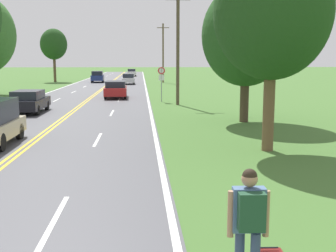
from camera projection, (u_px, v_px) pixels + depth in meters
hitchhiker_person at (249, 217)px, 5.99m from camera, size 0.61×0.44×1.79m
traffic_sign at (161, 75)px, 33.36m from camera, size 0.60×0.10×2.77m
utility_pole_midground at (178, 47)px, 30.72m from camera, size 1.80×0.24×8.22m
utility_pole_far at (163, 52)px, 61.84m from camera, size 1.80×0.24×8.57m
tree_left_verge at (54, 44)px, 63.76m from camera, size 4.03×4.03×8.01m
tree_right_cluster at (246, 35)px, 22.04m from camera, size 4.67×4.67×7.29m
tree_far_back at (272, 12)px, 14.78m from camera, size 4.16×4.16×7.37m
car_black_sedan_approaching at (29, 101)px, 26.48m from camera, size 1.82×4.33×1.42m
car_red_hatchback_mid_near at (116, 89)px, 36.89m from camera, size 1.98×4.33×1.49m
car_silver_sedan_mid_far at (128, 79)px, 58.28m from camera, size 1.86×4.24×1.44m
car_dark_blue_suv_receding at (98, 76)px, 63.05m from camera, size 1.99×4.79×1.68m
car_white_sedan_distant at (132, 72)px, 86.92m from camera, size 1.84×4.34×1.50m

